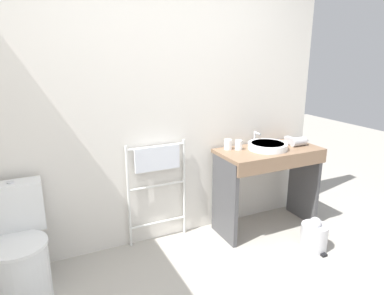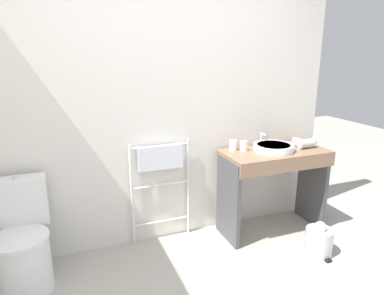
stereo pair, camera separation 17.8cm
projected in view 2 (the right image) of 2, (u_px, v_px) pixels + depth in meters
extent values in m
cube|color=silver|center=(165.00, 110.00, 3.07)|extent=(3.28, 0.12, 2.44)
cylinder|color=white|center=(24.00, 266.00, 2.51)|extent=(0.39, 0.39, 0.43)
cylinder|color=white|center=(19.00, 238.00, 2.45)|extent=(0.40, 0.40, 0.02)
cube|color=white|center=(19.00, 201.00, 2.63)|extent=(0.41, 0.17, 0.38)
cylinder|color=silver|center=(16.00, 178.00, 2.58)|extent=(0.05, 0.05, 0.01)
cylinder|color=white|center=(132.00, 196.00, 3.07)|extent=(0.02, 0.02, 0.95)
cylinder|color=white|center=(188.00, 188.00, 3.26)|extent=(0.02, 0.02, 0.95)
cylinder|color=white|center=(162.00, 221.00, 3.25)|extent=(0.54, 0.02, 0.02)
cylinder|color=white|center=(161.00, 185.00, 3.15)|extent=(0.54, 0.02, 0.02)
cylinder|color=white|center=(160.00, 146.00, 3.04)|extent=(0.54, 0.02, 0.02)
cube|color=silver|center=(161.00, 158.00, 3.05)|extent=(0.41, 0.04, 0.22)
cube|color=#84664C|center=(275.00, 152.00, 3.23)|extent=(1.00, 0.49, 0.03)
cube|color=#84664C|center=(290.00, 166.00, 3.04)|extent=(1.00, 0.02, 0.10)
cube|color=#4C4C4F|center=(228.00, 200.00, 3.17)|extent=(0.04, 0.41, 0.79)
cube|color=#4C4C4F|center=(312.00, 186.00, 3.51)|extent=(0.04, 0.41, 0.79)
cylinder|color=white|center=(274.00, 148.00, 3.21)|extent=(0.38, 0.38, 0.06)
cylinder|color=silver|center=(274.00, 145.00, 3.20)|extent=(0.31, 0.31, 0.01)
cylinder|color=silver|center=(261.00, 139.00, 3.39)|extent=(0.02, 0.02, 0.13)
cylinder|color=silver|center=(264.00, 135.00, 3.34)|extent=(0.02, 0.09, 0.02)
cylinder|color=white|center=(233.00, 145.00, 3.22)|extent=(0.07, 0.07, 0.10)
cylinder|color=white|center=(244.00, 146.00, 3.21)|extent=(0.07, 0.07, 0.09)
cylinder|color=#B7B7BC|center=(306.00, 144.00, 3.29)|extent=(0.16, 0.09, 0.09)
cone|color=#9C9CA0|center=(315.00, 143.00, 3.33)|extent=(0.06, 0.07, 0.07)
cube|color=#B7B7BC|center=(297.00, 142.00, 3.37)|extent=(0.05, 0.10, 0.06)
cylinder|color=silver|center=(319.00, 242.00, 3.00)|extent=(0.24, 0.24, 0.24)
sphere|color=silver|center=(320.00, 227.00, 2.96)|extent=(0.11, 0.11, 0.11)
cube|color=black|center=(328.00, 261.00, 2.91)|extent=(0.05, 0.04, 0.02)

